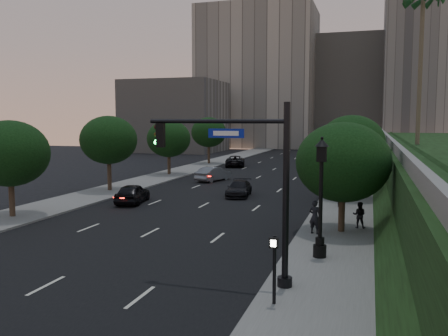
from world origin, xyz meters
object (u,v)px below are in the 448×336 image
(sedan_mid_left, at_px, (213,174))
(pedestrian_a, at_px, (315,217))
(traffic_signal_mast, at_px, (257,192))
(sedan_far_left, at_px, (235,161))
(sedan_near_left, at_px, (133,193))
(sedan_far_right, at_px, (329,166))
(sedan_near_right, at_px, (239,189))
(pedestrian_b, at_px, (359,215))
(street_lamp, at_px, (321,203))
(pedestrian_c, at_px, (341,196))

(sedan_mid_left, relative_size, pedestrian_a, 2.44)
(traffic_signal_mast, height_order, sedan_far_left, traffic_signal_mast)
(sedan_near_left, bearing_deg, traffic_signal_mast, 120.95)
(sedan_far_right, bearing_deg, traffic_signal_mast, -87.38)
(sedan_near_right, relative_size, pedestrian_a, 2.39)
(sedan_near_right, bearing_deg, traffic_signal_mast, -79.87)
(sedan_near_right, relative_size, pedestrian_b, 2.92)
(sedan_far_right, bearing_deg, sedan_far_left, 166.74)
(sedan_near_left, height_order, pedestrian_b, pedestrian_b)
(street_lamp, distance_m, pedestrian_c, 13.17)
(sedan_near_left, relative_size, pedestrian_c, 2.81)
(pedestrian_a, bearing_deg, sedan_far_left, -48.06)
(street_lamp, relative_size, pedestrian_c, 3.55)
(sedan_far_right, xyz_separation_m, pedestrian_a, (1.94, -32.60, 0.34))
(sedan_near_left, xyz_separation_m, pedestrian_c, (15.32, 2.33, 0.18))
(street_lamp, relative_size, pedestrian_a, 3.02)
(sedan_near_left, xyz_separation_m, sedan_mid_left, (1.73, 14.24, -0.01))
(sedan_far_left, distance_m, pedestrian_a, 38.91)
(traffic_signal_mast, height_order, sedan_far_right, traffic_signal_mast)
(sedan_near_left, relative_size, pedestrian_b, 2.91)
(sedan_near_right, bearing_deg, sedan_near_left, -147.92)
(traffic_signal_mast, bearing_deg, pedestrian_a, 81.94)
(sedan_near_left, bearing_deg, sedan_far_right, -126.02)
(traffic_signal_mast, height_order, pedestrian_a, traffic_signal_mast)
(sedan_near_right, relative_size, pedestrian_c, 2.81)
(sedan_near_left, bearing_deg, street_lamp, 134.23)
(street_lamp, bearing_deg, sedan_far_right, 94.11)
(street_lamp, relative_size, pedestrian_b, 3.69)
(traffic_signal_mast, height_order, sedan_near_left, traffic_signal_mast)
(pedestrian_b, bearing_deg, pedestrian_c, -73.39)
(sedan_mid_left, bearing_deg, pedestrian_b, 145.96)
(pedestrian_b, xyz_separation_m, pedestrian_c, (-1.44, 6.52, 0.03))
(traffic_signal_mast, bearing_deg, sedan_near_right, 107.15)
(sedan_near_left, height_order, pedestrian_a, pedestrian_a)
(sedan_near_left, xyz_separation_m, pedestrian_b, (16.76, -4.19, 0.16))
(sedan_mid_left, distance_m, sedan_near_right, 10.06)
(pedestrian_b, bearing_deg, sedan_far_left, -59.12)
(sedan_near_right, relative_size, sedan_far_right, 1.02)
(sedan_far_right, relative_size, pedestrian_a, 2.35)
(sedan_near_left, bearing_deg, sedan_mid_left, -107.47)
(sedan_mid_left, height_order, sedan_far_left, sedan_far_left)
(traffic_signal_mast, relative_size, sedan_near_right, 1.57)
(sedan_mid_left, distance_m, pedestrian_b, 23.78)
(pedestrian_b, height_order, pedestrian_c, pedestrian_c)
(pedestrian_c, bearing_deg, sedan_near_right, -11.27)
(sedan_near_right, distance_m, pedestrian_b, 13.90)
(pedestrian_a, xyz_separation_m, pedestrian_b, (2.29, 2.14, -0.17))
(sedan_far_left, bearing_deg, pedestrian_c, 105.45)
(pedestrian_a, bearing_deg, pedestrian_b, -117.24)
(sedan_far_left, height_order, pedestrian_b, pedestrian_b)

